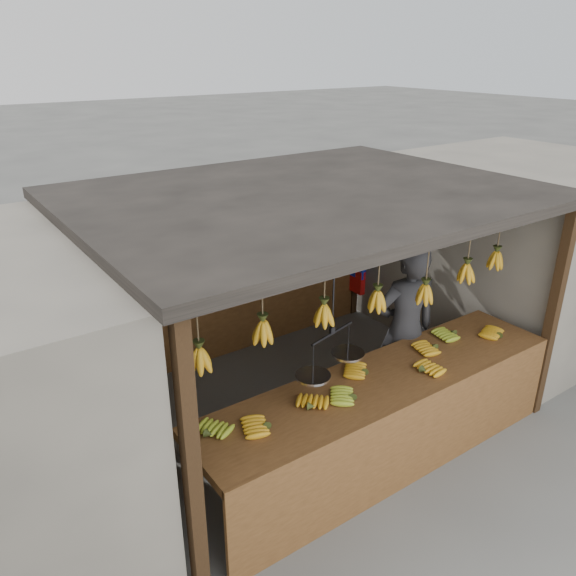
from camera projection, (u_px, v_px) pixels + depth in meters
ground at (304, 405)px, 6.18m from camera, size 80.00×80.00×0.00m
stall at (286, 226)px, 5.65m from camera, size 4.30×3.30×2.40m
neighbor_right at (517, 245)px, 7.62m from camera, size 3.00×3.00×2.30m
counter at (392, 402)px, 5.00m from camera, size 3.73×0.85×0.96m
hanging_bananas at (305, 267)px, 5.54m from camera, size 3.60×2.24×0.40m
balance_scale at (331, 360)px, 4.70m from camera, size 0.75×0.40×0.84m
vendor at (405, 330)px, 5.80m from camera, size 0.78×0.63×1.88m
bag_bundles at (359, 252)px, 7.82m from camera, size 0.08×0.26×1.27m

